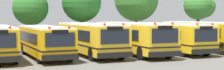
{
  "coord_description": "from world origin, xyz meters",
  "views": [
    {
      "loc": [
        -9.19,
        -25.82,
        3.14
      ],
      "look_at": [
        1.9,
        0.0,
        1.6
      ],
      "focal_mm": 54.69,
      "sensor_mm": 36.0,
      "label": 1
    }
  ],
  "objects_px": {
    "school_bus_3": "(90,38)",
    "tree_4": "(137,0)",
    "school_bus_4": "(131,37)",
    "tree_2": "(31,9)",
    "tree_3": "(83,1)",
    "school_bus_6": "(204,35)",
    "school_bus_2": "(44,40)",
    "school_bus_5": "(170,36)",
    "tree_5": "(200,6)"
  },
  "relations": [
    {
      "from": "school_bus_3",
      "to": "school_bus_4",
      "type": "xyz_separation_m",
      "value": [
        3.61,
        -0.24,
        0.02
      ]
    },
    {
      "from": "tree_5",
      "to": "school_bus_4",
      "type": "bearing_deg",
      "value": -149.47
    },
    {
      "from": "tree_2",
      "to": "tree_3",
      "type": "relative_size",
      "value": 0.87
    },
    {
      "from": "school_bus_5",
      "to": "tree_2",
      "type": "relative_size",
      "value": 1.83
    },
    {
      "from": "school_bus_2",
      "to": "school_bus_5",
      "type": "height_order",
      "value": "school_bus_5"
    },
    {
      "from": "school_bus_4",
      "to": "tree_3",
      "type": "height_order",
      "value": "tree_3"
    },
    {
      "from": "school_bus_5",
      "to": "tree_2",
      "type": "distance_m",
      "value": 13.78
    },
    {
      "from": "tree_4",
      "to": "tree_3",
      "type": "bearing_deg",
      "value": -161.02
    },
    {
      "from": "school_bus_5",
      "to": "tree_4",
      "type": "distance_m",
      "value": 11.01
    },
    {
      "from": "school_bus_4",
      "to": "tree_5",
      "type": "xyz_separation_m",
      "value": [
        13.09,
        7.72,
        2.97
      ]
    },
    {
      "from": "tree_3",
      "to": "tree_5",
      "type": "xyz_separation_m",
      "value": [
        14.91,
        0.31,
        -0.26
      ]
    },
    {
      "from": "school_bus_5",
      "to": "tree_5",
      "type": "bearing_deg",
      "value": -138.48
    },
    {
      "from": "school_bus_3",
      "to": "school_bus_2",
      "type": "bearing_deg",
      "value": 4.01
    },
    {
      "from": "school_bus_5",
      "to": "tree_5",
      "type": "relative_size",
      "value": 1.68
    },
    {
      "from": "school_bus_2",
      "to": "school_bus_5",
      "type": "bearing_deg",
      "value": 178.51
    },
    {
      "from": "school_bus_2",
      "to": "tree_4",
      "type": "relative_size",
      "value": 1.21
    },
    {
      "from": "school_bus_6",
      "to": "tree_2",
      "type": "bearing_deg",
      "value": -29.51
    },
    {
      "from": "school_bus_4",
      "to": "tree_2",
      "type": "bearing_deg",
      "value": -48.96
    },
    {
      "from": "school_bus_5",
      "to": "tree_2",
      "type": "bearing_deg",
      "value": -37.32
    },
    {
      "from": "school_bus_2",
      "to": "tree_4",
      "type": "xyz_separation_m",
      "value": [
        13.12,
        10.05,
        3.79
      ]
    },
    {
      "from": "tree_5",
      "to": "tree_2",
      "type": "bearing_deg",
      "value": 178.31
    },
    {
      "from": "tree_2",
      "to": "tree_3",
      "type": "height_order",
      "value": "tree_3"
    },
    {
      "from": "school_bus_4",
      "to": "tree_4",
      "type": "xyz_separation_m",
      "value": [
        5.74,
        10.01,
        3.68
      ]
    },
    {
      "from": "tree_2",
      "to": "tree_5",
      "type": "height_order",
      "value": "tree_5"
    },
    {
      "from": "school_bus_3",
      "to": "tree_5",
      "type": "height_order",
      "value": "tree_5"
    },
    {
      "from": "school_bus_3",
      "to": "tree_4",
      "type": "relative_size",
      "value": 1.34
    },
    {
      "from": "school_bus_3",
      "to": "school_bus_5",
      "type": "distance_m",
      "value": 7.38
    },
    {
      "from": "school_bus_5",
      "to": "tree_5",
      "type": "distance_m",
      "value": 12.58
    },
    {
      "from": "school_bus_4",
      "to": "school_bus_5",
      "type": "xyz_separation_m",
      "value": [
        3.75,
        -0.16,
        -0.05
      ]
    },
    {
      "from": "tree_4",
      "to": "school_bus_4",
      "type": "bearing_deg",
      "value": -119.84
    },
    {
      "from": "school_bus_3",
      "to": "tree_5",
      "type": "xyz_separation_m",
      "value": [
        16.7,
        7.48,
        2.99
      ]
    },
    {
      "from": "school_bus_3",
      "to": "school_bus_5",
      "type": "bearing_deg",
      "value": 176.63
    },
    {
      "from": "school_bus_3",
      "to": "tree_4",
      "type": "distance_m",
      "value": 14.02
    },
    {
      "from": "school_bus_3",
      "to": "school_bus_6",
      "type": "bearing_deg",
      "value": 177.65
    },
    {
      "from": "school_bus_4",
      "to": "school_bus_5",
      "type": "relative_size",
      "value": 1.1
    },
    {
      "from": "school_bus_3",
      "to": "school_bus_4",
      "type": "height_order",
      "value": "school_bus_4"
    },
    {
      "from": "school_bus_4",
      "to": "tree_4",
      "type": "relative_size",
      "value": 1.49
    },
    {
      "from": "school_bus_2",
      "to": "tree_2",
      "type": "relative_size",
      "value": 1.63
    },
    {
      "from": "school_bus_6",
      "to": "tree_2",
      "type": "xyz_separation_m",
      "value": [
        -14.28,
        8.47,
        2.46
      ]
    },
    {
      "from": "tree_2",
      "to": "tree_4",
      "type": "bearing_deg",
      "value": 7.73
    },
    {
      "from": "school_bus_2",
      "to": "school_bus_6",
      "type": "relative_size",
      "value": 0.86
    },
    {
      "from": "school_bus_5",
      "to": "tree_3",
      "type": "distance_m",
      "value": 9.96
    },
    {
      "from": "school_bus_5",
      "to": "school_bus_6",
      "type": "distance_m",
      "value": 3.71
    },
    {
      "from": "tree_2",
      "to": "tree_5",
      "type": "xyz_separation_m",
      "value": [
        19.91,
        -0.59,
        0.51
      ]
    },
    {
      "from": "school_bus_4",
      "to": "tree_4",
      "type": "bearing_deg",
      "value": -118.21
    },
    {
      "from": "tree_4",
      "to": "school_bus_6",
      "type": "bearing_deg",
      "value": -80.4
    },
    {
      "from": "school_bus_2",
      "to": "tree_4",
      "type": "height_order",
      "value": "tree_4"
    },
    {
      "from": "school_bus_3",
      "to": "tree_4",
      "type": "xyz_separation_m",
      "value": [
        9.35,
        9.77,
        3.7
      ]
    },
    {
      "from": "school_bus_2",
      "to": "tree_3",
      "type": "bearing_deg",
      "value": -127.58
    },
    {
      "from": "school_bus_5",
      "to": "tree_4",
      "type": "xyz_separation_m",
      "value": [
        1.99,
        10.17,
        3.72
      ]
    }
  ]
}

